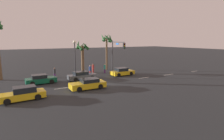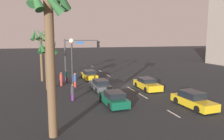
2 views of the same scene
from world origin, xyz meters
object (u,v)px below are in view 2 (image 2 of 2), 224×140
car_0 (100,85)px  pedestrian_0 (75,80)px  pedestrian_2 (73,92)px  pedestrian_3 (61,79)px  car_2 (147,84)px  car_4 (89,75)px  palm_tree_1 (47,55)px  pedestrian_1 (67,76)px  traffic_signal (77,52)px  streetlamp (72,55)px  car_3 (114,99)px  palm_tree_0 (41,40)px  palm_tree_2 (50,33)px  car_5 (193,100)px

car_0 → pedestrian_0: bearing=46.9°
pedestrian_2 → pedestrian_3: size_ratio=0.91×
car_2 → car_4: size_ratio=1.07×
palm_tree_1 → pedestrian_1: bearing=-36.0°
traffic_signal → streetlamp: 7.38m
car_3 → traffic_signal: 13.78m
car_3 → traffic_signal: size_ratio=0.69×
car_3 → palm_tree_1: (8.30, 5.61, 3.50)m
pedestrian_3 → palm_tree_1: 3.87m
car_0 → car_4: 7.38m
car_0 → pedestrian_3: bearing=48.7°
traffic_signal → streetlamp: streetlamp is taller
car_3 → pedestrian_0: size_ratio=2.33×
car_0 → palm_tree_0: (7.83, 6.57, 5.18)m
streetlamp → pedestrian_3: size_ratio=3.41×
pedestrian_0 → pedestrian_3: same height
pedestrian_0 → palm_tree_2: 15.17m
pedestrian_2 → palm_tree_0: size_ratio=0.22×
car_3 → pedestrian_1: pedestrian_1 is taller
car_5 → palm_tree_2: palm_tree_2 is taller
pedestrian_0 → palm_tree_0: 8.25m
palm_tree_1 → pedestrian_2: bearing=-158.9°
car_5 → pedestrian_1: (14.44, 9.71, 0.28)m
pedestrian_2 → palm_tree_2: 9.90m
palm_tree_1 → palm_tree_2: bearing=180.0°
traffic_signal → pedestrian_3: bearing=142.7°
pedestrian_0 → car_3: bearing=-164.4°
car_3 → palm_tree_2: palm_tree_2 is taller
pedestrian_3 → car_3: bearing=-157.9°
car_3 → pedestrian_1: 12.18m
car_2 → car_3: bearing=130.2°
streetlamp → traffic_signal: bearing=-13.0°
pedestrian_1 → streetlamp: bearing=-179.0°
car_2 → palm_tree_2: bearing=131.5°
car_4 → pedestrian_0: size_ratio=2.37×
traffic_signal → pedestrian_0: (-4.73, 1.06, -3.19)m
streetlamp → car_3: bearing=-153.8°
palm_tree_1 → car_0: bearing=-110.8°
pedestrian_0 → car_0: bearing=-133.1°
streetlamp → pedestrian_3: (3.71, 0.99, -3.34)m
car_2 → streetlamp: 9.60m
pedestrian_0 → pedestrian_1: pedestrian_0 is taller
car_5 → pedestrian_2: pedestrian_2 is taller
car_3 → palm_tree_0: (13.91, 6.33, 5.17)m
palm_tree_1 → pedestrian_3: bearing=-47.7°
car_3 → car_5: car_5 is taller
palm_tree_0 → pedestrian_3: bearing=-150.3°
car_2 → pedestrian_2: size_ratio=2.77×
pedestrian_0 → pedestrian_3: bearing=51.9°
car_2 → car_3: size_ratio=1.09×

